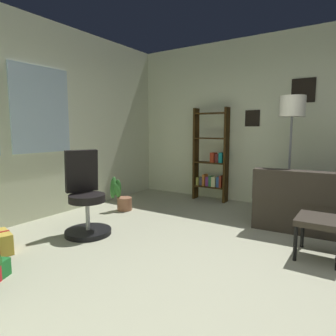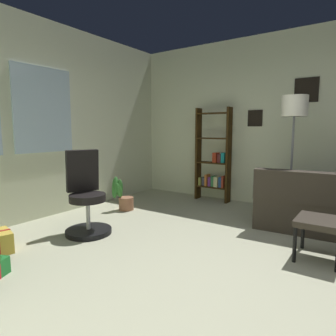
# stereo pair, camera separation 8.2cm
# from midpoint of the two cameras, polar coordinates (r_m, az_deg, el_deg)

# --- Properties ---
(ground_plane) EXTENTS (5.30, 6.19, 0.10)m
(ground_plane) POSITION_cam_midpoint_polar(r_m,az_deg,el_deg) (2.85, 14.54, -20.69)
(ground_plane) COLOR #AFB093
(wall_back_with_windows) EXTENTS (5.30, 0.12, 2.84)m
(wall_back_with_windows) POSITION_cam_midpoint_polar(r_m,az_deg,el_deg) (4.59, -25.63, 8.44)
(wall_back_with_windows) COLOR beige
(wall_back_with_windows) RESTS_ON ground_plane
(wall_right_with_frames) EXTENTS (0.12, 6.19, 2.84)m
(wall_right_with_frames) POSITION_cam_midpoint_polar(r_m,az_deg,el_deg) (5.16, 24.92, 8.23)
(wall_right_with_frames) COLOR beige
(wall_right_with_frames) RESTS_ON ground_plane
(footstool) EXTENTS (0.47, 0.43, 0.41)m
(footstool) POSITION_cam_midpoint_polar(r_m,az_deg,el_deg) (3.33, 26.61, -9.53)
(footstool) COLOR #322B23
(footstool) RESTS_ON ground_plane
(office_chair) EXTENTS (0.56, 0.59, 1.03)m
(office_chair) POSITION_cam_midpoint_polar(r_m,az_deg,el_deg) (3.82, -16.18, -6.25)
(office_chair) COLOR black
(office_chair) RESTS_ON ground_plane
(bookshelf) EXTENTS (0.18, 0.64, 1.67)m
(bookshelf) POSITION_cam_midpoint_polar(r_m,az_deg,el_deg) (5.38, 7.91, 1.51)
(bookshelf) COLOR #34210B
(bookshelf) RESTS_ON ground_plane
(floor_lamp) EXTENTS (0.34, 0.34, 1.74)m
(floor_lamp) POSITION_cam_midpoint_polar(r_m,az_deg,el_deg) (4.44, 22.30, 9.23)
(floor_lamp) COLOR slate
(floor_lamp) RESTS_ON ground_plane
(potted_plant) EXTENTS (0.35, 0.32, 0.56)m
(potted_plant) POSITION_cam_midpoint_polar(r_m,az_deg,el_deg) (4.80, -9.58, -5.55)
(potted_plant) COLOR #966145
(potted_plant) RESTS_ON ground_plane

